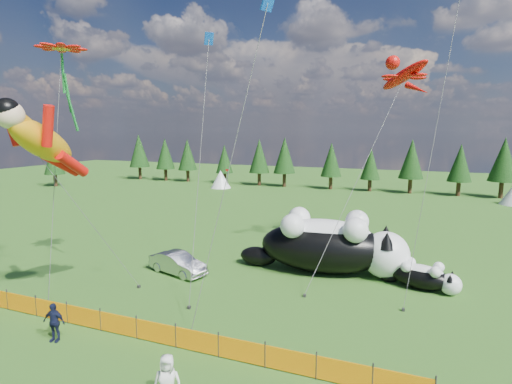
% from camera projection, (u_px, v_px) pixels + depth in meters
% --- Properties ---
extents(ground, '(160.00, 160.00, 0.00)m').
position_uv_depth(ground, '(192.00, 314.00, 20.00)').
color(ground, '#0D3D0B').
rests_on(ground, ground).
extents(safety_fence, '(22.06, 0.06, 1.10)m').
position_uv_depth(safety_fence, '(156.00, 332.00, 17.16)').
color(safety_fence, '#262626').
rests_on(safety_fence, ground).
extents(tree_line, '(90.00, 4.00, 8.00)m').
position_uv_depth(tree_line, '(341.00, 164.00, 60.86)').
color(tree_line, black).
rests_on(tree_line, ground).
extents(festival_tents, '(50.00, 3.20, 2.80)m').
position_uv_depth(festival_tents, '(418.00, 189.00, 52.73)').
color(festival_tents, white).
rests_on(festival_tents, ground).
extents(cat_large, '(10.95, 4.53, 3.95)m').
position_uv_depth(cat_large, '(331.00, 244.00, 25.56)').
color(cat_large, black).
rests_on(cat_large, ground).
extents(cat_small, '(4.43, 2.30, 1.62)m').
position_uv_depth(cat_small, '(425.00, 276.00, 22.96)').
color(cat_small, black).
rests_on(cat_small, ground).
extents(car, '(4.36, 2.51, 1.36)m').
position_uv_depth(car, '(178.00, 263.00, 25.50)').
color(car, '#B2B2B7').
rests_on(car, ground).
extents(spectator_c, '(1.09, 0.69, 1.73)m').
position_uv_depth(spectator_c, '(54.00, 322.00, 17.31)').
color(spectator_c, '#131734').
rests_on(spectator_c, ground).
extents(spectator_e, '(1.10, 0.91, 1.93)m').
position_uv_depth(spectator_e, '(167.00, 383.00, 13.00)').
color(spectator_e, silver).
rests_on(spectator_e, ground).
extents(superhero_kite, '(5.05, 7.23, 11.25)m').
position_uv_depth(superhero_kite, '(42.00, 142.00, 18.36)').
color(superhero_kite, orange).
rests_on(superhero_kite, ground).
extents(gecko_kite, '(7.61, 13.26, 16.69)m').
position_uv_depth(gecko_kite, '(404.00, 76.00, 27.64)').
color(gecko_kite, red).
rests_on(gecko_kite, ground).
extents(flower_kite, '(3.43, 4.29, 13.55)m').
position_uv_depth(flower_kite, '(61.00, 51.00, 20.89)').
color(flower_kite, red).
rests_on(flower_kite, ground).
extents(diamond_kite_a, '(2.14, 6.30, 15.80)m').
position_uv_depth(diamond_kite_a, '(208.00, 50.00, 24.04)').
color(diamond_kite_a, blue).
rests_on(diamond_kite_a, ground).
extents(diamond_kite_c, '(3.50, 2.00, 15.04)m').
position_uv_depth(diamond_kite_c, '(265.00, 16.00, 15.95)').
color(diamond_kite_c, blue).
rests_on(diamond_kite_c, ground).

